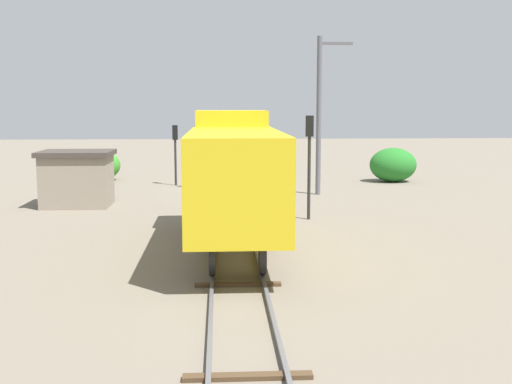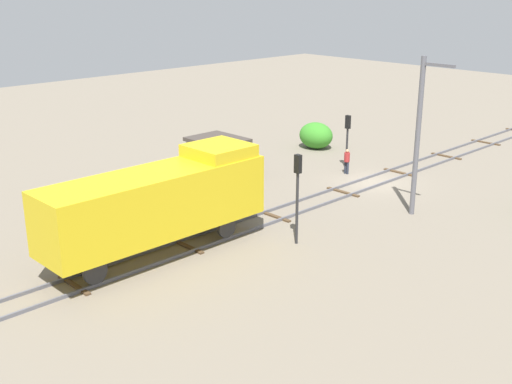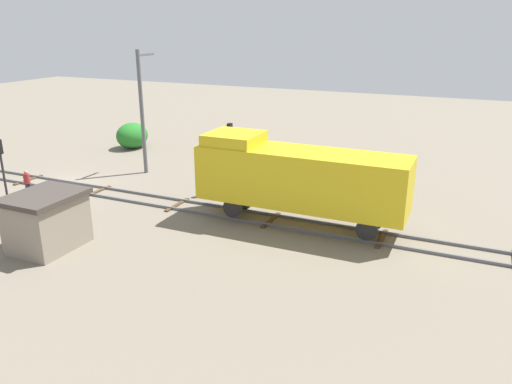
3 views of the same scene
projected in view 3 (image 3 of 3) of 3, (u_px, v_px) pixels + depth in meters
ground_plane at (62, 186)px, 33.37m from camera, size 109.13×109.13×0.00m
railway_track at (62, 185)px, 33.34m from camera, size 2.40×72.75×0.16m
locomotive at (297, 176)px, 26.03m from camera, size 2.90×11.60×4.60m
traffic_signal_near at (1, 158)px, 30.27m from camera, size 0.32×0.34×3.73m
traffic_signal_mid at (230, 145)px, 31.05m from camera, size 0.32×0.34×4.52m
worker_near_track at (27, 181)px, 31.10m from camera, size 0.38×0.38×1.70m
catenary_mast at (142, 110)px, 35.01m from camera, size 1.94×0.28×8.67m
relay_hut at (47, 220)px, 23.87m from camera, size 3.50×2.90×2.74m
bush_near at (132, 135)px, 43.21m from camera, size 3.03×2.48×2.21m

